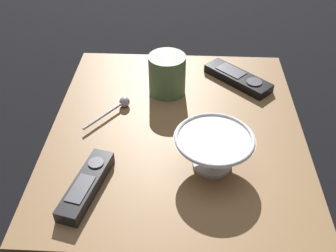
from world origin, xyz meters
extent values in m
plane|color=black|center=(0.00, 0.00, 0.00)|extent=(6.00, 6.00, 0.00)
cube|color=#936D47|center=(0.00, 0.00, 0.02)|extent=(0.55, 0.63, 0.03)
cylinder|color=silver|center=(-0.07, 0.11, 0.04)|extent=(0.08, 0.08, 0.01)
cone|color=silver|center=(-0.07, 0.11, 0.07)|extent=(0.15, 0.15, 0.06)
torus|color=silver|center=(-0.07, 0.11, 0.11)|extent=(0.15, 0.15, 0.01)
cylinder|color=#4C724C|center=(0.03, -0.14, 0.08)|extent=(0.09, 0.09, 0.10)
cylinder|color=#A3A5B2|center=(0.16, -0.02, 0.05)|extent=(0.08, 0.10, 0.01)
sphere|color=#A3A5B2|center=(0.12, -0.07, 0.05)|extent=(0.02, 0.02, 0.02)
cube|color=black|center=(0.16, 0.19, 0.05)|extent=(0.08, 0.17, 0.03)
cylinder|color=#4C4C54|center=(0.15, 0.14, 0.06)|extent=(0.03, 0.03, 0.00)
cube|color=#4C4C54|center=(0.16, 0.21, 0.06)|extent=(0.05, 0.07, 0.00)
cube|color=black|center=(-0.15, -0.19, 0.05)|extent=(0.17, 0.17, 0.02)
cylinder|color=#3A3A42|center=(-0.19, -0.16, 0.06)|extent=(0.04, 0.04, 0.00)
cube|color=#3A3A42|center=(-0.13, -0.21, 0.06)|extent=(0.08, 0.08, 0.00)
camera|label=1|loc=(-0.01, 0.66, 0.59)|focal=41.83mm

